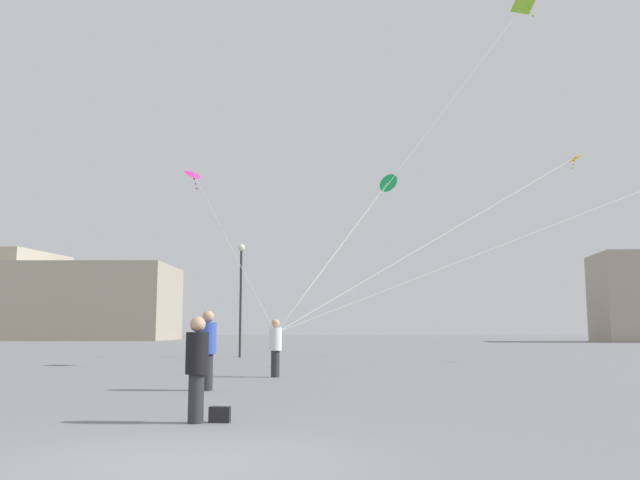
% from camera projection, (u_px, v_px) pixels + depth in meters
% --- Properties ---
extents(ground_plane, '(300.00, 300.00, 0.00)m').
position_uv_depth(ground_plane, '(179.00, 463.00, 7.11)').
color(ground_plane, slate).
extents(person_in_black, '(0.35, 0.35, 1.61)m').
position_uv_depth(person_in_black, '(197.00, 364.00, 10.26)').
color(person_in_black, '#2D2D33').
rests_on(person_in_black, ground_plane).
extents(person_in_white, '(0.37, 0.37, 1.72)m').
position_uv_depth(person_in_white, '(275.00, 345.00, 19.98)').
color(person_in_white, '#2D2D33').
rests_on(person_in_white, ground_plane).
extents(person_in_blue, '(0.40, 0.40, 1.85)m').
position_uv_depth(person_in_blue, '(208.00, 346.00, 15.67)').
color(person_in_blue, '#2D2D33').
rests_on(person_in_blue, ground_plane).
extents(kite_emerald_diamond, '(4.36, 16.00, 8.42)m').
position_uv_depth(kite_emerald_diamond, '(387.00, 184.00, 35.70)').
color(kite_emerald_diamond, green).
extents(kite_amber_diamond, '(13.98, 15.69, 9.32)m').
position_uv_depth(kite_amber_diamond, '(568.00, 162.00, 34.47)').
color(kite_amber_diamond, yellow).
extents(kite_magenta_diamond, '(6.14, 10.80, 7.71)m').
position_uv_depth(kite_magenta_diamond, '(195.00, 176.00, 31.34)').
color(kite_magenta_diamond, '#D12899').
extents(kite_lime_delta, '(9.60, 6.68, 13.44)m').
position_uv_depth(kite_lime_delta, '(516.00, 16.00, 26.69)').
color(kite_lime_delta, '#8CD12D').
extents(building_centre_hall, '(24.79, 16.54, 9.77)m').
position_uv_depth(building_centre_hall, '(81.00, 303.00, 88.20)').
color(building_centre_hall, '#A39984').
rests_on(building_centre_hall, ground_plane).
extents(lamppost_east, '(0.36, 0.36, 5.77)m').
position_uv_depth(lamppost_east, '(241.00, 282.00, 34.21)').
color(lamppost_east, '#2D2D30').
rests_on(lamppost_east, ground_plane).
extents(handbag_beside_flyer, '(0.32, 0.14, 0.24)m').
position_uv_depth(handbag_beside_flyer, '(220.00, 415.00, 10.22)').
color(handbag_beside_flyer, black).
rests_on(handbag_beside_flyer, ground_plane).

